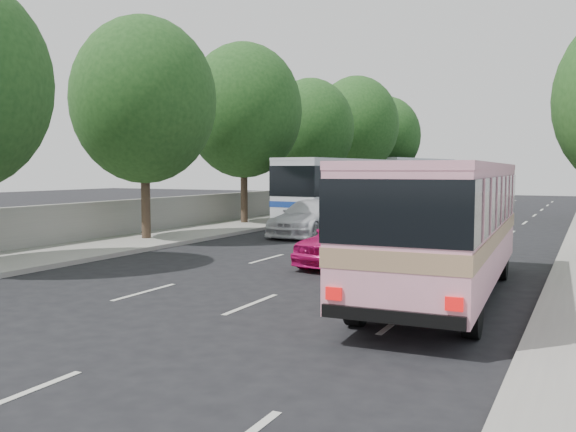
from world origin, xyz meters
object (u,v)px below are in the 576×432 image
Objects in this scene: pink_bus at (444,214)px; white_pickup at (311,218)px; pink_taxi at (353,239)px; tour_coach_rear at (414,176)px; tour_coach_front at (347,184)px.

pink_bus reaches higher than white_pickup.
white_pickup is (-4.55, 6.94, -0.01)m from pink_taxi.
tour_coach_rear is (-7.29, 34.04, 1.50)m from pink_taxi.
tour_coach_front is at bearing 99.71° from white_pickup.
pink_taxi is at bearing -55.29° from white_pickup.
white_pickup is 0.46× the size of tour_coach_front.
pink_taxi is at bearing 131.97° from pink_bus.
white_pickup is at bearing 124.67° from pink_bus.
tour_coach_rear reaches higher than white_pickup.
pink_bus is at bearing -56.91° from tour_coach_front.
pink_bus is 19.63m from tour_coach_front.
tour_coach_rear is (-1.73, 20.14, 0.22)m from tour_coach_front.
white_pickup is 0.41× the size of tour_coach_rear.
pink_bus is 0.74× the size of tour_coach_rear.
pink_taxi is 8.30m from white_pickup.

